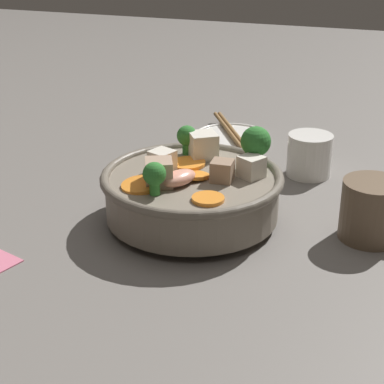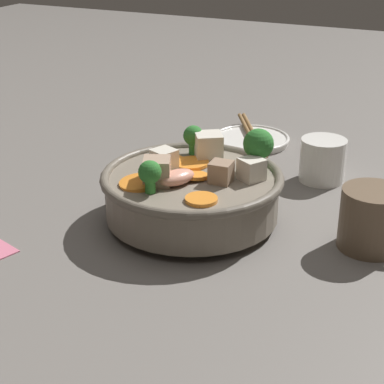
% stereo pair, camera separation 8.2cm
% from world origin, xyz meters
% --- Properties ---
extents(ground_plane, '(3.00, 3.00, 0.00)m').
position_xyz_m(ground_plane, '(0.00, 0.00, 0.00)').
color(ground_plane, slate).
extents(stirfry_bowl, '(0.23, 0.23, 0.12)m').
position_xyz_m(stirfry_bowl, '(0.00, 0.00, 0.05)').
color(stirfry_bowl, slate).
rests_on(stirfry_bowl, ground_plane).
extents(side_saucer, '(0.13, 0.13, 0.01)m').
position_xyz_m(side_saucer, '(-0.03, 0.32, 0.01)').
color(side_saucer, white).
rests_on(side_saucer, ground_plane).
extents(tea_cup, '(0.07, 0.07, 0.06)m').
position_xyz_m(tea_cup, '(0.12, 0.21, 0.03)').
color(tea_cup, white).
rests_on(tea_cup, ground_plane).
extents(dark_mug, '(0.10, 0.08, 0.08)m').
position_xyz_m(dark_mug, '(0.22, 0.03, 0.04)').
color(dark_mug, brown).
rests_on(dark_mug, ground_plane).
extents(chopsticks_pair, '(0.12, 0.20, 0.01)m').
position_xyz_m(chopsticks_pair, '(-0.03, 0.32, 0.02)').
color(chopsticks_pair, olive).
rests_on(chopsticks_pair, side_saucer).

